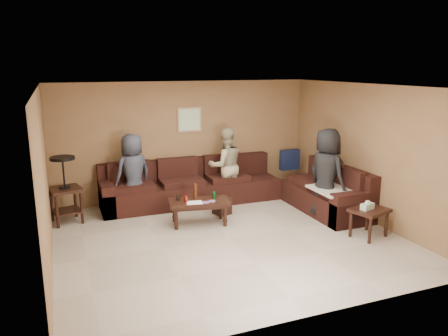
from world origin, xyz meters
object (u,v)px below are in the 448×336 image
coffee_table (199,204)px  person_left (133,173)px  person_middle (226,166)px  person_right (326,174)px  side_table_right (369,213)px  waste_bin (222,205)px  end_table_left (65,189)px  sectional_sofa (238,191)px

coffee_table → person_left: (-0.97, 1.14, 0.40)m
person_middle → person_right: (1.40, -1.57, 0.07)m
coffee_table → side_table_right: size_ratio=1.61×
person_middle → coffee_table: bearing=50.2°
person_left → person_middle: (1.90, -0.08, 0.01)m
waste_bin → person_right: (1.75, -0.87, 0.68)m
end_table_left → side_table_right: bearing=-28.7°
sectional_sofa → person_middle: 0.61m
person_middle → sectional_sofa: bearing=109.9°
side_table_right → person_right: size_ratio=0.42×
end_table_left → person_middle: size_ratio=0.79×
side_table_right → waste_bin: size_ratio=2.10×
person_right → sectional_sofa: bearing=36.2°
sectional_sofa → end_table_left: (-3.29, 0.27, 0.32)m
coffee_table → end_table_left: end_table_left is taller
coffee_table → end_table_left: 2.45m
person_middle → person_left: bearing=-0.9°
end_table_left → waste_bin: 2.92m
end_table_left → waste_bin: bearing=-12.0°
end_table_left → person_middle: 3.17m
end_table_left → person_left: bearing=8.1°
sectional_sofa → person_left: bearing=167.4°
person_left → waste_bin: bearing=131.8°
person_left → person_right: person_right is taller
side_table_right → coffee_table: bearing=146.8°
coffee_table → waste_bin: 0.72m
end_table_left → person_right: (4.57, -1.47, 0.21)m
sectional_sofa → person_right: (1.28, -1.19, 0.52)m
person_right → coffee_table: bearing=66.9°
coffee_table → person_middle: (0.93, 1.06, 0.40)m
side_table_right → waste_bin: 2.73m
end_table_left → person_left: size_ratio=0.79×
coffee_table → side_table_right: (2.46, -1.61, 0.04)m
waste_bin → person_middle: 0.99m
coffee_table → person_right: (2.34, -0.51, 0.47)m
coffee_table → side_table_right: bearing=-33.2°
end_table_left → side_table_right: 5.35m
waste_bin → person_left: (-1.55, 0.78, 0.61)m
sectional_sofa → side_table_right: size_ratio=6.53×
coffee_table → end_table_left: (-2.23, 0.96, 0.26)m
side_table_right → person_left: 4.41m
end_table_left → person_left: person_left is taller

